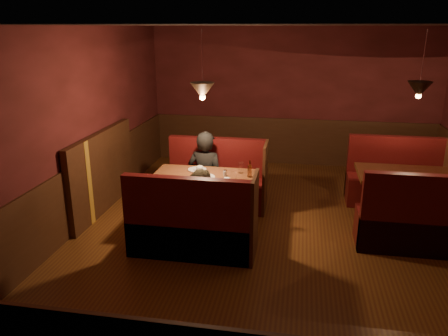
% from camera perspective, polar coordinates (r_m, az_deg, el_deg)
% --- Properties ---
extents(room, '(6.02, 7.02, 2.92)m').
position_cam_1_polar(room, '(6.18, 5.33, 0.66)').
color(room, '#5B2E17').
rests_on(room, ground).
extents(main_table, '(1.51, 0.92, 1.06)m').
position_cam_1_polar(main_table, '(6.43, -2.51, -2.62)').
color(main_table, brown).
rests_on(main_table, ground).
extents(main_bench_far, '(1.66, 0.59, 1.13)m').
position_cam_1_polar(main_bench_far, '(7.30, -0.88, -2.23)').
color(main_bench_far, '#531218').
rests_on(main_bench_far, ground).
extents(main_bench_near, '(1.66, 0.59, 1.13)m').
position_cam_1_polar(main_bench_near, '(5.76, -4.16, -8.06)').
color(main_bench_near, '#531218').
rests_on(main_bench_near, ground).
extents(second_table, '(1.43, 0.92, 0.81)m').
position_cam_1_polar(second_table, '(7.08, 22.66, -2.29)').
color(second_table, brown).
rests_on(second_table, ground).
extents(second_bench_far, '(1.58, 0.59, 1.13)m').
position_cam_1_polar(second_bench_far, '(7.95, 21.46, -1.80)').
color(second_bench_far, '#531218').
rests_on(second_bench_far, ground).
extents(second_bench_near, '(1.58, 0.59, 1.13)m').
position_cam_1_polar(second_bench_near, '(6.40, 24.23, -6.93)').
color(second_bench_near, '#531218').
rests_on(second_bench_near, ground).
extents(diner_a, '(0.66, 0.48, 1.67)m').
position_cam_1_polar(diner_a, '(7.01, -2.45, 0.97)').
color(diner_a, black).
rests_on(diner_a, ground).
extents(diner_b, '(0.71, 0.56, 1.43)m').
position_cam_1_polar(diner_b, '(5.85, -2.68, -3.77)').
color(diner_b, '#3F3725').
rests_on(diner_b, ground).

